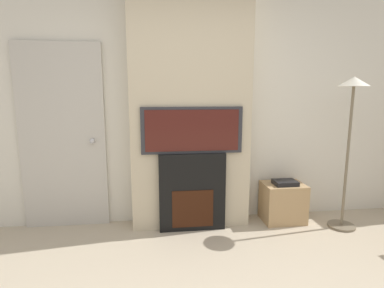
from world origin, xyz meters
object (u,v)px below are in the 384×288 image
Objects in this scene: fireplace at (192,192)px; floor_lamp at (351,114)px; media_stand at (283,202)px; television at (192,130)px.

fireplace is 0.52× the size of floor_lamp.
media_stand is (1.08, 0.08, -0.19)m from fireplace.
fireplace is 1.89m from floor_lamp.
fireplace reaches higher than media_stand.
television reaches higher than fireplace.
television reaches higher than media_stand.
television is at bearing -175.76° from media_stand.
floor_lamp is at bearing -5.66° from fireplace.
television is at bearing -90.00° from fireplace.
television is 0.65× the size of floor_lamp.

